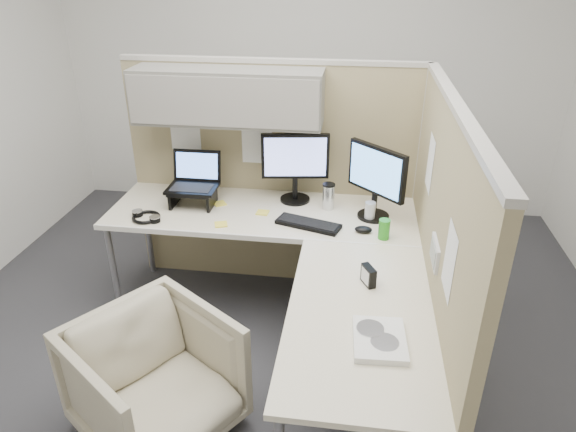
# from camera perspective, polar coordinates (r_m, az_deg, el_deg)

# --- Properties ---
(ground) EXTENTS (4.50, 4.50, 0.00)m
(ground) POSITION_cam_1_polar(r_m,az_deg,el_deg) (3.28, -2.42, -15.25)
(ground) COLOR #2F2E33
(ground) RESTS_ON ground
(partition_back) EXTENTS (2.00, 0.36, 1.63)m
(partition_back) POSITION_cam_1_polar(r_m,az_deg,el_deg) (3.47, -3.88, 8.26)
(partition_back) COLOR tan
(partition_back) RESTS_ON ground
(partition_right) EXTENTS (0.07, 2.03, 1.63)m
(partition_right) POSITION_cam_1_polar(r_m,az_deg,el_deg) (2.74, 15.89, -4.61)
(partition_right) COLOR tan
(partition_right) RESTS_ON ground
(desk) EXTENTS (2.00, 1.98, 0.73)m
(desk) POSITION_cam_1_polar(r_m,az_deg,el_deg) (2.96, 0.14, -3.92)
(desk) COLOR beige
(desk) RESTS_ON ground
(office_chair) EXTENTS (0.92, 0.94, 0.71)m
(office_chair) POSITION_cam_1_polar(r_m,az_deg,el_deg) (2.73, -14.60, -16.76)
(office_chair) COLOR beige
(office_chair) RESTS_ON ground
(monitor_left) EXTENTS (0.44, 0.20, 0.47)m
(monitor_left) POSITION_cam_1_polar(r_m,az_deg,el_deg) (3.36, 0.81, 6.00)
(monitor_left) COLOR black
(monitor_left) RESTS_ON desk
(monitor_right) EXTENTS (0.34, 0.33, 0.47)m
(monitor_right) POSITION_cam_1_polar(r_m,az_deg,el_deg) (3.18, 9.77, 4.32)
(monitor_right) COLOR black
(monitor_right) RESTS_ON desk
(laptop_station) EXTENTS (0.32, 0.28, 0.33)m
(laptop_station) POSITION_cam_1_polar(r_m,az_deg,el_deg) (3.43, -10.44, 3.36)
(laptop_station) COLOR black
(laptop_station) RESTS_ON desk
(keyboard) EXTENTS (0.42, 0.24, 0.02)m
(keyboard) POSITION_cam_1_polar(r_m,az_deg,el_deg) (3.14, 2.27, -0.90)
(keyboard) COLOR black
(keyboard) RESTS_ON desk
(mouse) EXTENTS (0.11, 0.07, 0.04)m
(mouse) POSITION_cam_1_polar(r_m,az_deg,el_deg) (3.09, 8.38, -1.49)
(mouse) COLOR black
(mouse) RESTS_ON desk
(travel_mug) EXTENTS (0.08, 0.08, 0.17)m
(travel_mug) POSITION_cam_1_polar(r_m,az_deg,el_deg) (3.33, 4.52, 2.21)
(travel_mug) COLOR silver
(travel_mug) RESTS_ON desk
(soda_can_green) EXTENTS (0.07, 0.07, 0.12)m
(soda_can_green) POSITION_cam_1_polar(r_m,az_deg,el_deg) (3.03, 10.63, -1.45)
(soda_can_green) COLOR #268C1E
(soda_can_green) RESTS_ON desk
(soda_can_silver) EXTENTS (0.07, 0.07, 0.12)m
(soda_can_silver) POSITION_cam_1_polar(r_m,az_deg,el_deg) (3.22, 9.10, 0.53)
(soda_can_silver) COLOR silver
(soda_can_silver) RESTS_ON desk
(sticky_note_d) EXTENTS (0.08, 0.08, 0.01)m
(sticky_note_d) POSITION_cam_1_polar(r_m,az_deg,el_deg) (3.30, -2.84, 0.39)
(sticky_note_d) COLOR yellow
(sticky_note_d) RESTS_ON desk
(sticky_note_a) EXTENTS (0.10, 0.10, 0.01)m
(sticky_note_a) POSITION_cam_1_polar(r_m,az_deg,el_deg) (3.18, -7.46, -0.92)
(sticky_note_a) COLOR yellow
(sticky_note_a) RESTS_ON desk
(sticky_note_c) EXTENTS (0.11, 0.11, 0.01)m
(sticky_note_c) POSITION_cam_1_polar(r_m,az_deg,el_deg) (3.45, -7.59, 1.38)
(sticky_note_c) COLOR yellow
(sticky_note_c) RESTS_ON desk
(headphones) EXTENTS (0.23, 0.23, 0.03)m
(headphones) POSITION_cam_1_polar(r_m,az_deg,el_deg) (3.34, -15.49, -0.09)
(headphones) COLOR black
(headphones) RESTS_ON desk
(paper_stack) EXTENTS (0.23, 0.29, 0.03)m
(paper_stack) POSITION_cam_1_polar(r_m,az_deg,el_deg) (2.28, 10.12, -13.36)
(paper_stack) COLOR white
(paper_stack) RESTS_ON desk
(desk_clock) EXTENTS (0.08, 0.11, 0.10)m
(desk_clock) POSITION_cam_1_polar(r_m,az_deg,el_deg) (2.61, 8.91, -6.56)
(desk_clock) COLOR black
(desk_clock) RESTS_ON desk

